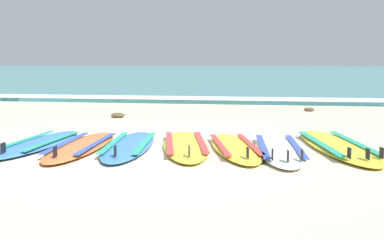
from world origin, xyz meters
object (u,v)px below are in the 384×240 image
at_px(surfboard_5, 279,149).
at_px(surfboard_0, 39,143).
at_px(surfboard_4, 235,147).
at_px(surfboard_6, 337,146).
at_px(surfboard_1, 82,146).
at_px(surfboard_2, 129,145).
at_px(surfboard_3, 185,145).

bearing_deg(surfboard_5, surfboard_0, -179.00).
xyz_separation_m(surfboard_0, surfboard_4, (2.43, 0.09, 0.00)).
distance_m(surfboard_0, surfboard_6, 3.66).
bearing_deg(surfboard_1, surfboard_0, 170.70).
xyz_separation_m(surfboard_0, surfboard_1, (0.59, -0.10, -0.00)).
relative_size(surfboard_2, surfboard_5, 0.99).
relative_size(surfboard_0, surfboard_3, 0.93).
height_order(surfboard_2, surfboard_3, same).
distance_m(surfboard_2, surfboard_5, 1.79).
xyz_separation_m(surfboard_2, surfboard_5, (1.79, 0.03, 0.00)).
bearing_deg(surfboard_0, surfboard_6, 5.80).
bearing_deg(surfboard_6, surfboard_4, -166.96).
bearing_deg(surfboard_6, surfboard_0, -174.20).
height_order(surfboard_0, surfboard_6, same).
bearing_deg(surfboard_4, surfboard_6, 13.04).
bearing_deg(surfboard_4, surfboard_3, 174.97).
distance_m(surfboard_5, surfboard_6, 0.77).
bearing_deg(surfboard_0, surfboard_5, 1.00).
height_order(surfboard_3, surfboard_5, same).
bearing_deg(surfboard_5, surfboard_6, 24.53).
xyz_separation_m(surfboard_1, surfboard_5, (2.36, 0.15, 0.00)).
height_order(surfboard_1, surfboard_4, same).
distance_m(surfboard_1, surfboard_5, 2.36).
bearing_deg(surfboard_5, surfboard_3, 175.40).
xyz_separation_m(surfboard_1, surfboard_6, (3.05, 0.47, 0.00)).
distance_m(surfboard_4, surfboard_6, 1.25).
xyz_separation_m(surfboard_1, surfboard_2, (0.56, 0.12, -0.00)).
relative_size(surfboard_3, surfboard_4, 1.07).
bearing_deg(surfboard_4, surfboard_2, -176.97).
bearing_deg(surfboard_6, surfboard_5, -155.47).
distance_m(surfboard_2, surfboard_6, 2.52).
height_order(surfboard_1, surfboard_5, same).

